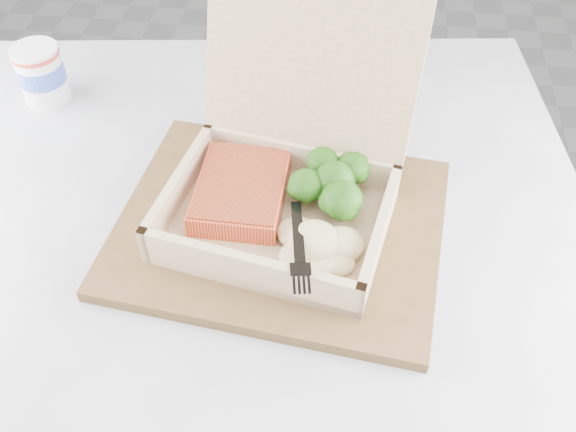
# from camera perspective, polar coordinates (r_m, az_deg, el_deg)

# --- Properties ---
(floor) EXTENTS (4.00, 4.00, 0.00)m
(floor) POSITION_cam_1_polar(r_m,az_deg,el_deg) (1.65, -7.62, -4.23)
(floor) COLOR gray
(floor) RESTS_ON ground
(cafe_table) EXTENTS (0.92, 0.92, 0.74)m
(cafe_table) POSITION_cam_1_polar(r_m,az_deg,el_deg) (0.87, -3.52, -10.32)
(cafe_table) COLOR black
(cafe_table) RESTS_ON floor
(serving_tray) EXTENTS (0.38, 0.32, 0.02)m
(serving_tray) POSITION_cam_1_polar(r_m,az_deg,el_deg) (0.72, -0.72, -0.93)
(serving_tray) COLOR brown
(serving_tray) RESTS_ON cafe_table
(takeout_container) EXTENTS (0.28, 0.28, 0.22)m
(takeout_container) POSITION_cam_1_polar(r_m,az_deg,el_deg) (0.70, -0.02, 4.39)
(takeout_container) COLOR tan
(takeout_container) RESTS_ON serving_tray
(salmon_fillet) EXTENTS (0.10, 0.13, 0.03)m
(salmon_fillet) POSITION_cam_1_polar(r_m,az_deg,el_deg) (0.72, -4.17, 2.20)
(salmon_fillet) COLOR #ED552E
(salmon_fillet) RESTS_ON takeout_container
(broccoli_pile) EXTENTS (0.11, 0.11, 0.04)m
(broccoli_pile) POSITION_cam_1_polar(r_m,az_deg,el_deg) (0.71, 4.09, 2.71)
(broccoli_pile) COLOR #2D6D18
(broccoli_pile) RESTS_ON takeout_container
(mashed_potatoes) EXTENTS (0.09, 0.08, 0.03)m
(mashed_potatoes) POSITION_cam_1_polar(r_m,az_deg,el_deg) (0.66, 2.28, -2.31)
(mashed_potatoes) COLOR #D4C689
(mashed_potatoes) RESTS_ON takeout_container
(plastic_fork) EXTENTS (0.04, 0.14, 0.02)m
(plastic_fork) POSITION_cam_1_polar(r_m,az_deg,el_deg) (0.67, 0.81, -0.17)
(plastic_fork) COLOR black
(plastic_fork) RESTS_ON mashed_potatoes
(paper_cup) EXTENTS (0.06, 0.06, 0.08)m
(paper_cup) POSITION_cam_1_polar(r_m,az_deg,el_deg) (0.94, -21.11, 11.82)
(paper_cup) COLOR silver
(paper_cup) RESTS_ON cafe_table
(receipt) EXTENTS (0.11, 0.16, 0.00)m
(receipt) POSITION_cam_1_polar(r_m,az_deg,el_deg) (0.87, 1.17, 8.68)
(receipt) COLOR white
(receipt) RESTS_ON cafe_table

